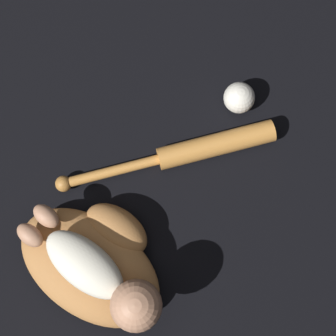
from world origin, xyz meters
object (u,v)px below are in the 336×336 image
baby_figure (103,280)px  baseball (239,98)px  baseball_bat (194,150)px  baseball_glove (94,260)px

baby_figure → baseball: 0.55m
baby_figure → baseball_bat: baby_figure is taller
baby_figure → baseball_glove: bearing=149.6°
baseball_bat → baseball: size_ratio=5.59×
baseball → baby_figure: bearing=-99.1°
baseball → baseball_glove: bearing=-104.9°
baseball_glove → baseball_bat: bearing=75.1°
baseball → baseball_bat: bearing=-104.7°
baby_figure → baseball: (0.09, 0.53, -0.10)m
baseball_glove → baseball: (0.13, 0.50, -0.01)m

